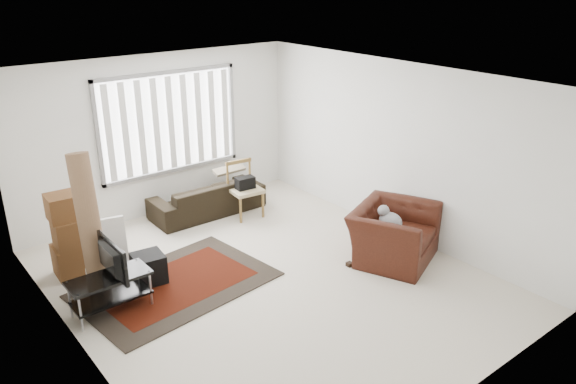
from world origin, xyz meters
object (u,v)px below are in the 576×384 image
Objects in this scene: sofa at (207,193)px; side_chair at (245,187)px; armchair at (394,230)px; moving_boxes at (70,238)px; tv_stand at (110,286)px.

sofa is 2.07× the size of side_chair.
armchair is at bearing -67.24° from side_chair.
moving_boxes reaches higher than side_chair.
sofa is 3.34m from armchair.
armchair is (3.72, -1.24, 0.10)m from tv_stand.
sofa reaches higher than tv_stand.
moving_boxes reaches higher than tv_stand.
moving_boxes is 2.62m from sofa.
moving_boxes is (-0.04, 1.22, 0.20)m from tv_stand.
side_chair is at bearing 132.79° from sofa.
sofa is (2.49, 1.87, 0.02)m from tv_stand.
side_chair is 2.73m from armchair.
side_chair is at bearing 83.97° from armchair.
sofa is at bearing 36.97° from tv_stand.
sofa is 0.68m from side_chair.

